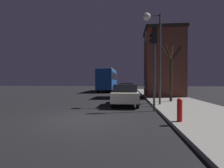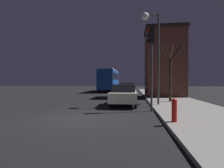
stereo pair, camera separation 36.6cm
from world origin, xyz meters
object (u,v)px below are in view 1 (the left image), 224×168
Objects in this scene: streetlamp at (153,35)px; bare_tree at (171,71)px; traffic_light at (154,52)px; car_near_lane at (125,94)px; car_mid_lane at (126,89)px; car_far_lane at (127,87)px; fire_hydrant at (180,109)px; bus at (108,79)px.

streetlamp reaches higher than bare_tree.
car_near_lane is at bearing 124.24° from traffic_light.
car_mid_lane is at bearing 98.78° from traffic_light.
car_far_lane is 22.70m from fire_hydrant.
streetlamp is at bearing -78.08° from car_mid_lane.
traffic_light is 1.08× the size of car_near_lane.
bus is 2.66× the size of car_mid_lane.
bare_tree is at bearing -66.49° from bus.
bus is 2.51× the size of car_far_lane.
bus is 3.64m from car_far_lane.
traffic_light is at bearing -115.15° from bare_tree.
traffic_light is 1.16× the size of car_far_lane.
fire_hydrant is at bearing -68.22° from car_near_lane.
fire_hydrant is (2.39, -22.57, -0.18)m from car_far_lane.
fire_hydrant is (5.67, -23.22, -1.60)m from bus.
bus is at bearing 168.86° from car_far_lane.
streetlamp reaches higher than car_near_lane.
car_far_lane is (-1.82, 19.46, -2.58)m from traffic_light.
traffic_light is at bearing -55.76° from car_near_lane.
car_mid_lane is (-1.94, 9.19, -4.05)m from streetlamp.
bare_tree is (1.89, 4.02, -0.88)m from traffic_light.
fire_hydrant is (2.21, -5.53, -0.18)m from car_near_lane.
bare_tree is 0.45× the size of bus.
bus reaches higher than car_near_lane.
streetlamp is 1.62× the size of car_mid_lane.
car_near_lane is (-3.53, -1.61, -1.70)m from bare_tree.
car_near_lane is at bearing 111.78° from fire_hydrant.
car_near_lane is at bearing -155.51° from bare_tree.
bare_tree is at bearing -76.48° from car_far_lane.
streetlamp is at bearing -130.41° from bare_tree.
bare_tree reaches higher than car_near_lane.
bare_tree is 1.12× the size of car_far_lane.
streetlamp is 2.52m from traffic_light.
fire_hydrant is at bearing -86.00° from streetlamp.
traffic_light reaches higher than fire_hydrant.
bare_tree reaches higher than traffic_light.
streetlamp is 6.68m from fire_hydrant.
car_far_lane is at bearing 95.35° from traffic_light.
bus is 11.36× the size of fire_hydrant.
traffic_light is at bearing -75.75° from bus.
car_near_lane reaches higher than fire_hydrant.
bus is (-5.31, 18.06, -2.63)m from streetlamp.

